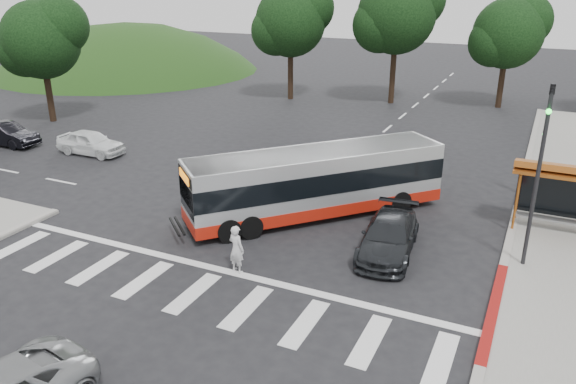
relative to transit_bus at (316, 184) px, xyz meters
The scene contains 18 objects.
ground 3.18m from the transit_bus, 114.17° to the right, with size 140.00×140.00×0.00m, color black.
sidewalk_east 11.30m from the transit_bus, 28.78° to the left, with size 4.00×40.00×0.12m, color gray.
curb_east 9.61m from the transit_bus, 34.59° to the left, with size 0.30×40.00×0.15m, color #9E9991.
curb_east_red 9.18m from the transit_bus, 30.40° to the right, with size 0.32×6.00×0.15m, color maroon.
hillside_nw 43.05m from the transit_bus, 140.43° to the left, with size 44.00×44.00×10.00m, color #1D3B12.
crosswalk_ladder 7.82m from the transit_bus, 98.72° to the right, with size 18.00×2.60×0.01m, color silver.
bus_shelter 10.00m from the transit_bus, 14.59° to the left, with size 4.20×1.60×2.86m.
traffic_signal_ne_tall 8.85m from the transit_bus, ahead, with size 0.18×0.37×6.50m.
traffic_signal_ne_short 10.34m from the transit_bus, 34.95° to the left, with size 0.18×0.37×4.00m.
tree_north_a 24.30m from the transit_bus, 97.48° to the left, with size 6.60×6.15×10.17m.
tree_north_b 26.27m from the transit_bus, 79.09° to the left, with size 5.72×5.33×8.43m.
tree_north_c 24.65m from the transit_bus, 117.32° to the left, with size 6.16×5.74×9.30m.
tree_west_a 24.64m from the transit_bus, 162.09° to the left, with size 5.72×5.33×8.43m.
transit_bus is the anchor object (origin of this frame).
pedestrian 5.79m from the transit_bus, 95.72° to the right, with size 0.64×0.42×1.75m, color silver.
dark_sedan 4.40m from the transit_bus, 28.88° to the right, with size 1.87×4.61×1.34m, color #222427.
west_car_white 15.28m from the transit_bus, behind, with size 1.64×4.08×1.39m, color white.
west_car_black 21.05m from the transit_bus, behind, with size 1.45×4.16×1.37m, color black.
Camera 1 is at (9.56, -18.02, 9.73)m, focal length 35.00 mm.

